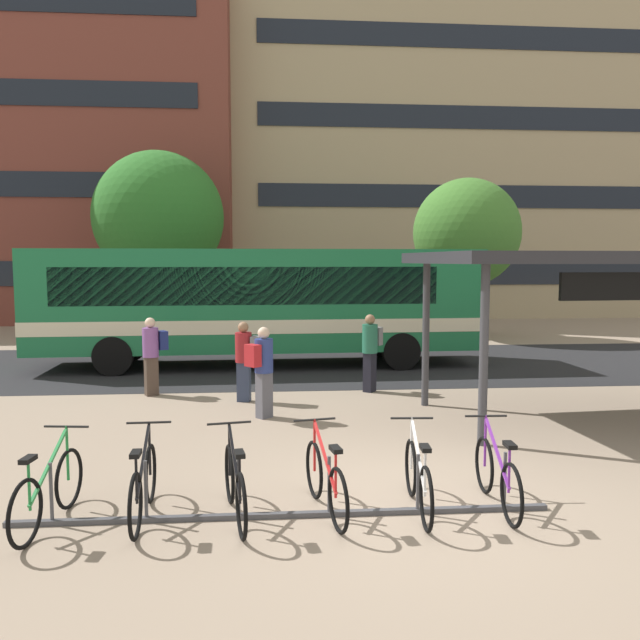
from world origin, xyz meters
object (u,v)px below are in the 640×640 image
(parked_bicycle_red_3, at_px, (325,481))
(parked_bicycle_purple_5, at_px, (497,476))
(parked_bicycle_black_1, at_px, (143,486))
(street_tree_0, at_px, (467,233))
(parked_bicycle_black_2, at_px, (235,486))
(city_bus, at_px, (262,302))
(commuter_grey_pack_1, at_px, (245,356))
(commuter_red_pack_0, at_px, (262,366))
(parked_bicycle_white_4, at_px, (418,479))
(street_tree_1, at_px, (159,217))
(transit_shelter, at_px, (621,262))
(commuter_navy_pack_3, at_px, (152,351))
(commuter_grey_pack_2, at_px, (371,347))
(parked_bicycle_green_0, at_px, (49,492))

(parked_bicycle_red_3, relative_size, parked_bicycle_purple_5, 0.99)
(parked_bicycle_black_1, relative_size, street_tree_0, 0.29)
(parked_bicycle_black_2, relative_size, street_tree_0, 0.29)
(city_bus, height_order, commuter_grey_pack_1, city_bus)
(street_tree_0, bearing_deg, city_bus, -143.09)
(commuter_red_pack_0, bearing_deg, parked_bicycle_black_2, -134.40)
(parked_bicycle_white_4, distance_m, parked_bicycle_purple_5, 0.95)
(parked_bicycle_purple_5, bearing_deg, street_tree_1, 23.34)
(parked_bicycle_black_1, distance_m, transit_shelter, 9.18)
(parked_bicycle_black_1, xyz_separation_m, street_tree_1, (-2.93, 18.60, 4.22))
(parked_bicycle_purple_5, relative_size, commuter_navy_pack_3, 1.02)
(city_bus, relative_size, parked_bicycle_red_3, 7.11)
(transit_shelter, height_order, commuter_grey_pack_1, transit_shelter)
(commuter_red_pack_0, bearing_deg, commuter_grey_pack_2, 1.79)
(city_bus, distance_m, commuter_grey_pack_1, 4.58)
(parked_bicycle_black_1, bearing_deg, commuter_red_pack_0, -17.88)
(transit_shelter, distance_m, commuter_red_pack_0, 6.84)
(commuter_red_pack_0, distance_m, commuter_grey_pack_2, 3.22)
(commuter_grey_pack_1, bearing_deg, street_tree_1, -61.25)
(parked_bicycle_green_0, bearing_deg, commuter_navy_pack_3, 7.60)
(parked_bicycle_red_3, height_order, parked_bicycle_purple_5, same)
(commuter_grey_pack_1, relative_size, street_tree_0, 0.28)
(street_tree_0, bearing_deg, parked_bicycle_white_4, -109.24)
(city_bus, height_order, parked_bicycle_purple_5, city_bus)
(commuter_grey_pack_2, bearing_deg, parked_bicycle_black_1, 9.69)
(city_bus, relative_size, commuter_red_pack_0, 7.16)
(parked_bicycle_red_3, relative_size, commuter_red_pack_0, 1.01)
(parked_bicycle_red_3, distance_m, commuter_grey_pack_2, 6.90)
(commuter_red_pack_0, bearing_deg, city_bus, 49.56)
(city_bus, distance_m, parked_bicycle_purple_5, 10.88)
(city_bus, height_order, commuter_red_pack_0, city_bus)
(commuter_navy_pack_3, bearing_deg, commuter_grey_pack_1, 131.60)
(commuter_red_pack_0, relative_size, commuter_navy_pack_3, 1.00)
(city_bus, distance_m, transit_shelter, 9.22)
(parked_bicycle_green_0, relative_size, parked_bicycle_black_1, 1.00)
(commuter_red_pack_0, height_order, street_tree_1, street_tree_1)
(parked_bicycle_white_4, relative_size, commuter_red_pack_0, 1.02)
(transit_shelter, bearing_deg, parked_bicycle_green_0, -159.17)
(parked_bicycle_black_1, bearing_deg, street_tree_1, 7.07)
(street_tree_1, bearing_deg, parked_bicycle_green_0, -84.08)
(parked_bicycle_white_4, distance_m, street_tree_0, 17.41)
(parked_bicycle_purple_5, bearing_deg, street_tree_0, -13.48)
(parked_bicycle_black_1, bearing_deg, street_tree_0, -30.44)
(parked_bicycle_green_0, xyz_separation_m, commuter_red_pack_0, (2.28, 4.58, 0.59))
(city_bus, xyz_separation_m, transit_shelter, (6.63, -6.32, 1.10))
(commuter_red_pack_0, xyz_separation_m, commuter_grey_pack_2, (2.36, 2.20, 0.02))
(city_bus, bearing_deg, parked_bicycle_black_2, -92.85)
(parked_bicycle_black_1, bearing_deg, city_bus, -8.52)
(city_bus, xyz_separation_m, commuter_grey_pack_1, (-0.29, -4.50, -0.83))
(parked_bicycle_white_4, relative_size, transit_shelter, 0.23)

